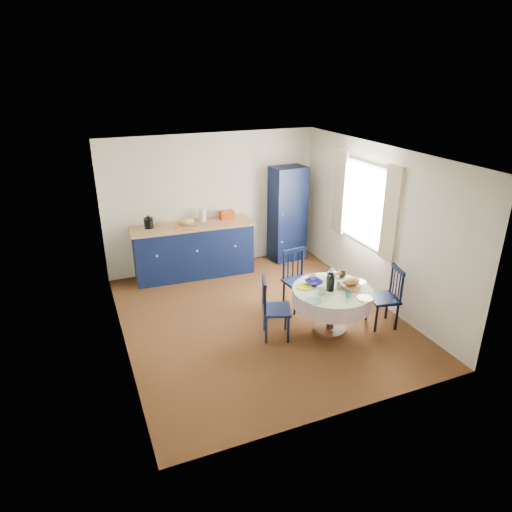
# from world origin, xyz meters

# --- Properties ---
(floor) EXTENTS (4.50, 4.50, 0.00)m
(floor) POSITION_xyz_m (0.00, 0.00, 0.00)
(floor) COLOR black
(floor) RESTS_ON ground
(ceiling) EXTENTS (4.50, 4.50, 0.00)m
(ceiling) POSITION_xyz_m (0.00, 0.00, 2.50)
(ceiling) COLOR white
(ceiling) RESTS_ON wall_back
(wall_back) EXTENTS (4.00, 0.02, 2.50)m
(wall_back) POSITION_xyz_m (0.00, 2.25, 1.25)
(wall_back) COLOR silver
(wall_back) RESTS_ON floor
(wall_left) EXTENTS (0.02, 4.50, 2.50)m
(wall_left) POSITION_xyz_m (-2.00, 0.00, 1.25)
(wall_left) COLOR silver
(wall_left) RESTS_ON floor
(wall_right) EXTENTS (0.02, 4.50, 2.50)m
(wall_right) POSITION_xyz_m (2.00, 0.00, 1.25)
(wall_right) COLOR silver
(wall_right) RESTS_ON floor
(window) EXTENTS (0.10, 1.74, 1.45)m
(window) POSITION_xyz_m (1.95, 0.30, 1.52)
(window) COLOR white
(window) RESTS_ON wall_right
(kitchen_counter) EXTENTS (2.20, 0.78, 1.21)m
(kitchen_counter) POSITION_xyz_m (-0.49, 1.96, 0.50)
(kitchen_counter) COLOR black
(kitchen_counter) RESTS_ON floor
(pantry_cabinet) EXTENTS (0.67, 0.50, 1.84)m
(pantry_cabinet) POSITION_xyz_m (1.42, 2.00, 0.92)
(pantry_cabinet) COLOR black
(pantry_cabinet) RESTS_ON floor
(dining_table) EXTENTS (1.14, 1.13, 0.96)m
(dining_table) POSITION_xyz_m (0.81, -0.71, 0.57)
(dining_table) COLOR #552C18
(dining_table) RESTS_ON floor
(chair_left) EXTENTS (0.50, 0.51, 0.90)m
(chair_left) POSITION_xyz_m (-0.02, -0.53, 0.46)
(chair_left) COLOR black
(chair_left) RESTS_ON floor
(chair_far) EXTENTS (0.46, 0.45, 0.95)m
(chair_far) POSITION_xyz_m (0.69, 0.12, 0.48)
(chair_far) COLOR black
(chair_far) RESTS_ON floor
(chair_right) EXTENTS (0.47, 0.49, 0.92)m
(chair_right) POSITION_xyz_m (1.63, -0.87, 0.47)
(chair_right) COLOR black
(chair_right) RESTS_ON floor
(mug_a) EXTENTS (0.11, 0.11, 0.09)m
(mug_a) POSITION_xyz_m (0.58, -0.78, 0.72)
(mug_a) COLOR silver
(mug_a) RESTS_ON dining_table
(mug_b) EXTENTS (0.09, 0.09, 0.08)m
(mug_b) POSITION_xyz_m (0.88, -0.99, 0.72)
(mug_b) COLOR teal
(mug_b) RESTS_ON dining_table
(mug_c) EXTENTS (0.12, 0.12, 0.09)m
(mug_c) POSITION_xyz_m (1.13, -0.43, 0.73)
(mug_c) COLOR black
(mug_c) RESTS_ON dining_table
(mug_d) EXTENTS (0.11, 0.11, 0.10)m
(mug_d) POSITION_xyz_m (0.66, -0.37, 0.73)
(mug_d) COLOR silver
(mug_d) RESTS_ON dining_table
(cobalt_bowl) EXTENTS (0.24, 0.24, 0.06)m
(cobalt_bowl) POSITION_xyz_m (0.63, -0.48, 0.71)
(cobalt_bowl) COLOR navy
(cobalt_bowl) RESTS_ON dining_table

